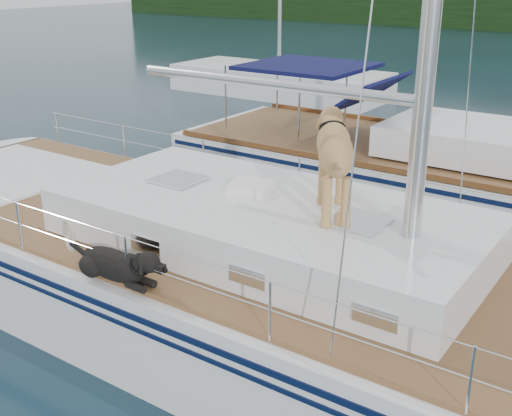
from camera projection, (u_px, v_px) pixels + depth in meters
The scene contains 4 objects.
ground at pixel (217, 315), 8.70m from camera, with size 120.00×120.00×0.00m, color black.
main_sailboat at pixel (223, 272), 8.40m from camera, with size 12.00×3.80×14.01m.
neighbor_sailboat at pixel (456, 181), 12.17m from camera, with size 11.00×3.50×13.30m.
bg_boat_west at pixel (279, 82), 23.57m from camera, with size 8.00×3.00×11.65m.
Camera 1 is at (4.77, -5.98, 4.43)m, focal length 45.00 mm.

